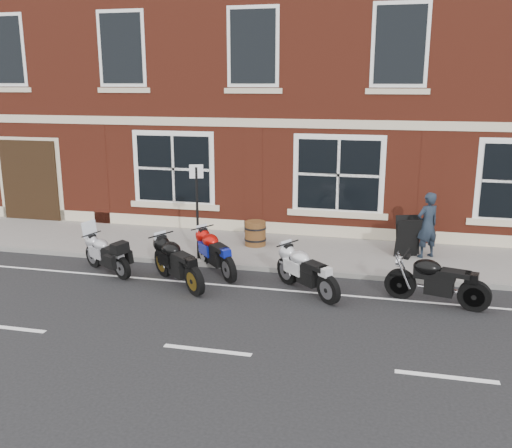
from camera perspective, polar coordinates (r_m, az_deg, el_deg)
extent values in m
plane|color=black|center=(12.89, -0.71, -6.67)|extent=(80.00, 80.00, 0.00)
cube|color=slate|center=(15.65, 1.98, -2.66)|extent=(30.00, 3.00, 0.12)
cube|color=slate|center=(14.17, 0.70, -4.46)|extent=(30.00, 0.16, 0.12)
cube|color=maroon|center=(22.42, 6.13, 17.71)|extent=(24.00, 12.00, 12.00)
cylinder|color=black|center=(14.96, -15.82, -3.10)|extent=(0.55, 0.39, 0.57)
cylinder|color=black|center=(13.89, -13.15, -4.26)|extent=(0.55, 0.39, 0.57)
cube|color=black|center=(14.37, -14.70, -2.47)|extent=(0.72, 0.55, 0.20)
ellipsoid|color=#98989C|center=(14.45, -15.00, -1.95)|extent=(0.59, 0.53, 0.29)
cube|color=black|center=(14.05, -13.97, -2.49)|extent=(0.54, 0.45, 0.09)
cube|color=silver|center=(14.74, -15.98, -0.37)|extent=(0.22, 0.34, 0.40)
cylinder|color=black|center=(14.61, -5.07, -2.85)|extent=(0.52, 0.58, 0.65)
cylinder|color=black|center=(13.33, -2.63, -4.50)|extent=(0.52, 0.58, 0.65)
cube|color=black|center=(13.91, -4.02, -2.23)|extent=(0.72, 0.77, 0.22)
ellipsoid|color=#9F0A06|center=(14.01, -4.27, -1.60)|extent=(0.65, 0.67, 0.32)
cube|color=black|center=(13.53, -3.33, -2.33)|extent=(0.56, 0.59, 0.10)
cylinder|color=black|center=(13.90, -9.12, -3.80)|extent=(0.60, 0.56, 0.68)
cylinder|color=black|center=(12.59, -6.02, -5.62)|extent=(0.60, 0.56, 0.68)
cube|color=black|center=(13.17, -7.81, -3.11)|extent=(0.81, 0.76, 0.23)
ellipsoid|color=black|center=(13.27, -8.14, -2.41)|extent=(0.70, 0.68, 0.34)
cube|color=black|center=(12.78, -6.95, -3.22)|extent=(0.62, 0.60, 0.11)
cylinder|color=black|center=(13.24, 3.28, -4.65)|extent=(0.56, 0.54, 0.64)
cylinder|color=black|center=(12.17, 7.38, -6.48)|extent=(0.56, 0.54, 0.64)
cube|color=black|center=(12.62, 5.13, -4.00)|extent=(0.75, 0.73, 0.22)
ellipsoid|color=#B4B5B9|center=(12.69, 4.72, -3.31)|extent=(0.66, 0.65, 0.32)
cube|color=black|center=(12.30, 6.30, -4.13)|extent=(0.58, 0.57, 0.10)
cylinder|color=black|center=(12.76, 14.26, -5.76)|extent=(0.68, 0.30, 0.67)
cylinder|color=black|center=(12.52, 21.02, -6.68)|extent=(0.68, 0.30, 0.67)
cube|color=black|center=(12.51, 17.49, -4.67)|extent=(0.87, 0.46, 0.23)
ellipsoid|color=black|center=(12.50, 16.83, -4.03)|extent=(0.66, 0.51, 0.33)
cube|color=black|center=(12.43, 19.41, -4.55)|extent=(0.62, 0.41, 0.10)
imported|color=black|center=(15.28, 16.76, -0.10)|extent=(0.75, 0.70, 1.72)
cylinder|color=#522615|center=(15.83, -0.07, -0.95)|extent=(0.58, 0.58, 0.68)
cylinder|color=black|center=(15.87, -0.07, -1.52)|extent=(0.61, 0.61, 0.05)
cylinder|color=black|center=(15.78, -0.07, -0.38)|extent=(0.61, 0.61, 0.05)
cylinder|color=black|center=(14.53, -5.89, 1.05)|extent=(0.06, 0.06, 2.37)
cube|color=silver|center=(14.32, -5.99, 5.25)|extent=(0.33, 0.14, 0.35)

